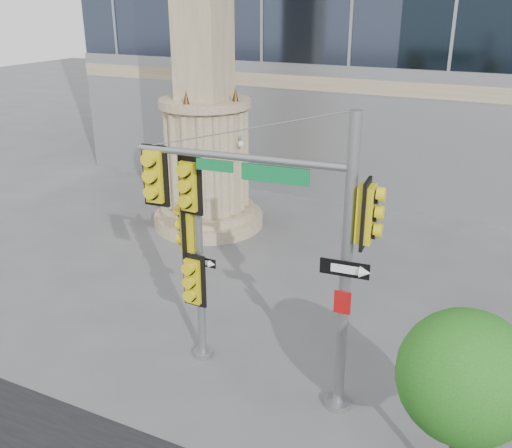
% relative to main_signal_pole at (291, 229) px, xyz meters
% --- Properties ---
extents(ground, '(120.00, 120.00, 0.00)m').
position_rel_main_signal_pole_xyz_m(ground, '(-1.04, -0.55, -4.16)').
color(ground, '#545456').
rests_on(ground, ground).
extents(monument, '(4.40, 4.40, 16.60)m').
position_rel_main_signal_pole_xyz_m(monument, '(-7.04, 8.45, 1.36)').
color(monument, gray).
rests_on(monument, ground).
extents(main_signal_pole, '(5.21, 0.91, 6.71)m').
position_rel_main_signal_pole_xyz_m(main_signal_pole, '(0.00, 0.00, 0.00)').
color(main_signal_pole, slate).
rests_on(main_signal_pole, ground).
extents(secondary_signal_pole, '(0.93, 0.71, 5.45)m').
position_rel_main_signal_pole_xyz_m(secondary_signal_pole, '(-2.61, 0.33, -0.95)').
color(secondary_signal_pole, slate).
rests_on(secondary_signal_pole, ground).
extents(street_tree, '(2.43, 2.37, 3.78)m').
position_rel_main_signal_pole_xyz_m(street_tree, '(3.88, -1.31, -1.67)').
color(street_tree, gray).
rests_on(street_tree, ground).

